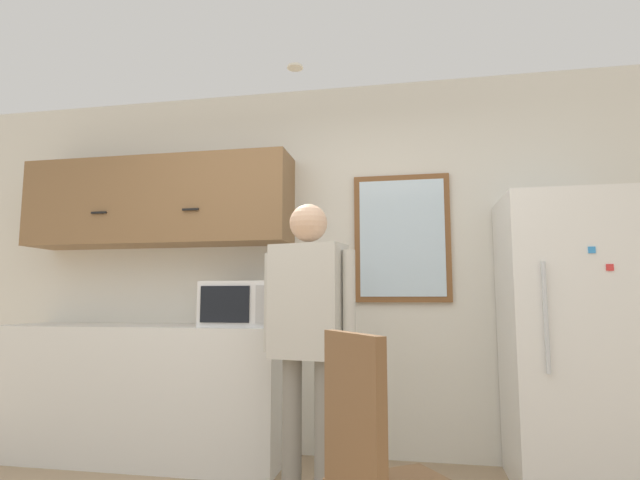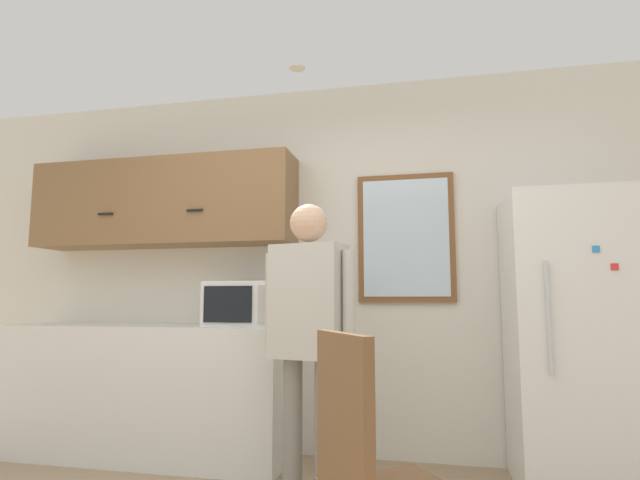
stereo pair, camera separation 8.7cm
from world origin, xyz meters
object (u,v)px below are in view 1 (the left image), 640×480
person (308,318)px  chair (380,468)px  refrigerator (565,338)px  microwave (241,304)px

person → chair: size_ratio=1.67×
refrigerator → microwave: bearing=179.8°
refrigerator → person: bearing=-161.5°
refrigerator → chair: bearing=-124.6°
person → refrigerator: bearing=31.2°
person → chair: 1.18m
microwave → refrigerator: size_ratio=0.27×
microwave → refrigerator: (2.05, -0.01, -0.20)m
microwave → chair: bearing=-54.9°
microwave → chair: 1.88m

